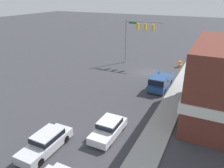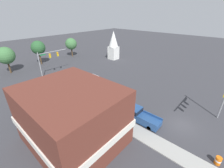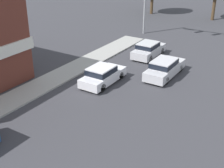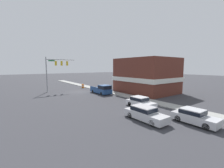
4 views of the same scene
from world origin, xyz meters
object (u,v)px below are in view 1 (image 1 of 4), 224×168
Objects in this scene: car_oncoming at (46,142)px; pickup_truck_parked at (160,82)px; car_lead at (109,128)px; construction_barrel at (180,64)px.

pickup_truck_parked is (-4.90, -16.04, 0.17)m from car_oncoming.
car_lead is 4.32× the size of construction_barrel.
car_lead is at bearing 48.17° from car_oncoming.
car_oncoming is 4.85× the size of construction_barrel.
pickup_truck_parked reaches higher than car_lead.
car_oncoming is at bearing 73.01° from pickup_truck_parked.
car_lead is at bearing 83.66° from pickup_truck_parked.
construction_barrel is at bearing -93.40° from pickup_truck_parked.
car_oncoming reaches higher than construction_barrel.
car_lead is 5.34m from car_oncoming.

